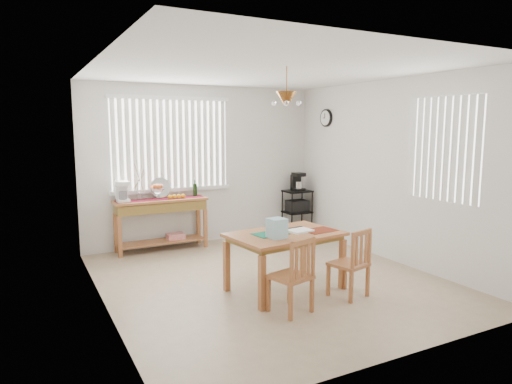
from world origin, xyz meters
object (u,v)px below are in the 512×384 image
sideboard (162,212)px  wire_cart (297,208)px  chair_left (293,276)px  dining_table (285,239)px  chair_right (351,264)px  cart_items (297,182)px

sideboard → wire_cart: 2.50m
chair_left → dining_table: bearing=65.6°
sideboard → wire_cart: bearing=-0.6°
dining_table → chair_right: (0.54, -0.55, -0.22)m
sideboard → wire_cart: sideboard is taller
cart_items → chair_left: cart_items is taller
chair_left → chair_right: (0.83, 0.08, -0.01)m
wire_cart → chair_left: size_ratio=0.98×
chair_right → sideboard: bearing=114.0°
sideboard → wire_cart: size_ratio=1.82×
chair_left → cart_items: bearing=56.7°
sideboard → chair_right: sideboard is taller
wire_cart → cart_items: 0.47m
wire_cart → chair_left: chair_left is taller
cart_items → dining_table: size_ratio=0.24×
wire_cart → chair_right: size_ratio=0.99×
chair_left → chair_right: bearing=5.5°
cart_items → chair_right: cart_items is taller
dining_table → chair_left: chair_left is taller
sideboard → chair_right: bearing=-66.0°
sideboard → chair_right: 3.27m
chair_left → sideboard: bearing=99.3°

